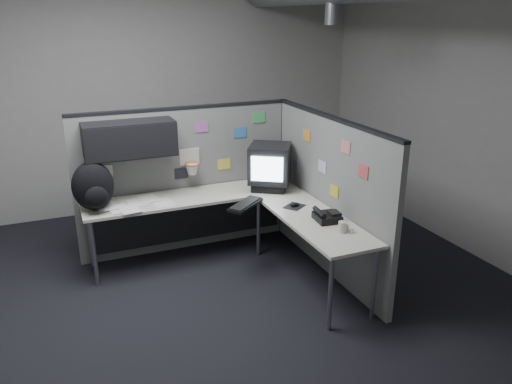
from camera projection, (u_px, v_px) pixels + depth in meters
name	position (u px, v px, depth m)	size (l,w,h in m)	color
room	(293.00, 71.00, 4.25)	(5.62, 5.62, 3.22)	black
partition_back	(172.00, 167.00, 5.39)	(2.44, 0.42, 1.63)	slate
partition_right	(328.00, 195.00, 5.06)	(0.07, 2.23, 1.63)	slate
desk	(224.00, 211.00, 5.21)	(2.31, 2.11, 0.73)	beige
monitor	(270.00, 166.00, 5.46)	(0.59, 0.59, 0.49)	black
keyboard	(245.00, 204.00, 5.01)	(0.46, 0.42, 0.04)	black
mouse	(294.00, 205.00, 5.00)	(0.26, 0.25, 0.04)	black
phone	(327.00, 216.00, 4.65)	(0.24, 0.26, 0.11)	black
bottles	(345.00, 227.00, 4.44)	(0.11, 0.15, 0.07)	silver
cup	(342.00, 227.00, 4.39)	(0.07, 0.07, 0.10)	beige
papers	(134.00, 205.00, 5.04)	(0.77, 0.52, 0.02)	white
backpack	(93.00, 187.00, 4.84)	(0.46, 0.44, 0.49)	black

